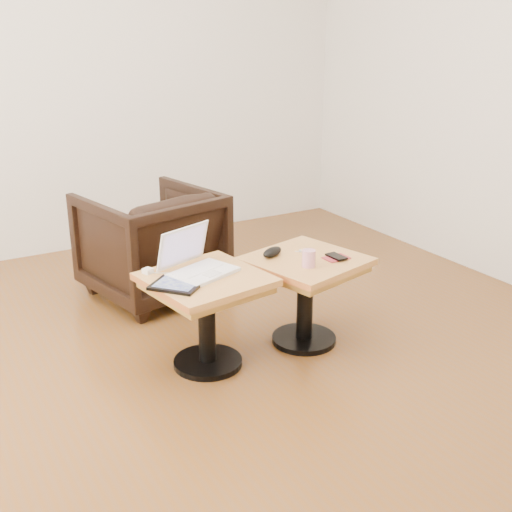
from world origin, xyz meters
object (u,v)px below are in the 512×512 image
laptop (196,264)px  armchair (151,244)px  side_table_right (306,279)px  striped_cup (309,258)px  side_table_left (206,299)px

laptop → armchair: bearing=63.0°
side_table_right → striped_cup: bearing=-133.0°
side_table_left → striped_cup: (0.49, -0.14, 0.16)m
side_table_left → laptop: 0.17m
side_table_right → striped_cup: 0.20m
side_table_left → laptop: (-0.01, 0.07, 0.16)m
side_table_left → striped_cup: bearing=-24.2°
striped_cup → armchair: bearing=109.8°
side_table_right → armchair: size_ratio=0.86×
side_table_left → side_table_right: same height
armchair → side_table_left: bearing=72.4°
side_table_left → striped_cup: 0.53m
side_table_right → striped_cup: striped_cup is taller
side_table_right → laptop: bearing=155.9°
side_table_left → striped_cup: size_ratio=6.98×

